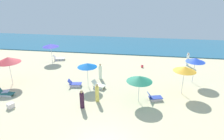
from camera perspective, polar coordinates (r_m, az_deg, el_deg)
ocean at (r=34.55m, az=5.09°, el=7.14°), size 60.00×11.18×0.12m
umbrella_0 at (r=27.11m, az=-17.07°, el=6.72°), size 2.08×2.08×2.36m
lounge_chair_0_0 at (r=27.94m, az=-14.92°, el=3.26°), size 1.60×0.93×0.72m
umbrella_1 at (r=21.37m, az=22.69°, el=2.62°), size 1.87×1.87×2.60m
umbrella_2 at (r=18.60m, az=20.01°, el=0.32°), size 1.98×1.98×2.65m
umbrella_3 at (r=19.13m, az=-7.08°, el=1.38°), size 1.88×1.88×2.40m
lounge_chair_3_0 at (r=19.42m, az=-3.96°, el=-4.32°), size 1.41×0.98×0.73m
lounge_chair_3_1 at (r=20.04m, az=-10.65°, el=-3.83°), size 1.36×0.76×0.69m
umbrella_4 at (r=16.48m, az=7.82°, el=-2.47°), size 2.13×2.13×2.35m
lounge_chair_4_0 at (r=17.72m, az=11.96°, el=-7.61°), size 1.39×0.93×0.72m
lounge_chair_5_1 at (r=20.44m, az=-28.18°, el=-5.82°), size 1.51×0.60×0.73m
umbrella_6 at (r=21.90m, az=-27.49°, el=2.60°), size 2.34×2.34×2.81m
beachgoer_0 at (r=26.59m, az=20.73°, el=2.82°), size 0.35×0.35×1.65m
beachgoer_1 at (r=21.21m, az=-3.36°, el=-0.49°), size 0.47×0.47×1.67m
beachgoer_3 at (r=16.98m, az=-4.27°, el=-6.55°), size 0.39×0.39×1.64m
beachgoer_4 at (r=16.26m, az=-8.56°, el=-8.35°), size 0.45×0.45×1.58m
beach_ball_0 at (r=24.73m, az=8.59°, el=1.11°), size 0.33×0.33×0.33m
cooler_box_1 at (r=18.25m, az=-26.87°, el=-9.02°), size 0.58×0.63×0.41m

